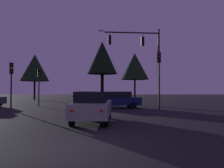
{
  "coord_description": "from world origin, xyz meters",
  "views": [
    {
      "loc": [
        1.04,
        -6.25,
        1.53
      ],
      "look_at": [
        1.72,
        14.53,
        2.2
      ],
      "focal_mm": 37.15,
      "sensor_mm": 36.0,
      "label": 1
    }
  ],
  "objects_px": {
    "traffic_light_median": "(39,80)",
    "traffic_light_corner_left": "(159,69)",
    "traffic_signal_mast_arm": "(143,53)",
    "car_nearside_lane": "(93,106)",
    "tree_left_far": "(102,58)",
    "tree_center_horizon": "(135,66)",
    "car_far_lane": "(86,96)",
    "tree_behind_sign": "(35,68)",
    "traffic_light_corner_right": "(11,76)",
    "car_crossing_right": "(116,99)"
  },
  "relations": [
    {
      "from": "traffic_light_median",
      "to": "traffic_light_corner_left",
      "type": "bearing_deg",
      "value": -20.99
    },
    {
      "from": "traffic_signal_mast_arm",
      "to": "car_nearside_lane",
      "type": "xyz_separation_m",
      "value": [
        -4.41,
        -11.2,
        -4.59
      ]
    },
    {
      "from": "traffic_light_corner_left",
      "to": "car_nearside_lane",
      "type": "height_order",
      "value": "traffic_light_corner_left"
    },
    {
      "from": "traffic_light_corner_left",
      "to": "car_nearside_lane",
      "type": "xyz_separation_m",
      "value": [
        -5.23,
        -7.86,
        -2.64
      ]
    },
    {
      "from": "tree_left_far",
      "to": "tree_center_horizon",
      "type": "bearing_deg",
      "value": 63.27
    },
    {
      "from": "tree_center_horizon",
      "to": "traffic_light_median",
      "type": "bearing_deg",
      "value": -122.72
    },
    {
      "from": "traffic_light_corner_left",
      "to": "traffic_light_median",
      "type": "height_order",
      "value": "traffic_light_corner_left"
    },
    {
      "from": "car_far_lane",
      "to": "tree_behind_sign",
      "type": "distance_m",
      "value": 12.33
    },
    {
      "from": "traffic_light_corner_left",
      "to": "car_far_lane",
      "type": "distance_m",
      "value": 19.53
    },
    {
      "from": "traffic_light_median",
      "to": "car_nearside_lane",
      "type": "distance_m",
      "value": 13.79
    },
    {
      "from": "tree_left_far",
      "to": "traffic_light_median",
      "type": "bearing_deg",
      "value": -130.92
    },
    {
      "from": "car_nearside_lane",
      "to": "tree_center_horizon",
      "type": "height_order",
      "value": "tree_center_horizon"
    },
    {
      "from": "tree_behind_sign",
      "to": "traffic_light_median",
      "type": "bearing_deg",
      "value": -72.13
    },
    {
      "from": "tree_center_horizon",
      "to": "traffic_signal_mast_arm",
      "type": "bearing_deg",
      "value": -95.23
    },
    {
      "from": "traffic_light_median",
      "to": "tree_behind_sign",
      "type": "distance_m",
      "value": 20.05
    },
    {
      "from": "traffic_light_corner_left",
      "to": "tree_left_far",
      "type": "bearing_deg",
      "value": 112.92
    },
    {
      "from": "traffic_light_corner_left",
      "to": "traffic_light_corner_right",
      "type": "distance_m",
      "value": 12.21
    },
    {
      "from": "car_crossing_right",
      "to": "tree_left_far",
      "type": "xyz_separation_m",
      "value": [
        -1.32,
        10.28,
        5.27
      ]
    },
    {
      "from": "traffic_light_median",
      "to": "tree_center_horizon",
      "type": "distance_m",
      "value": 23.16
    },
    {
      "from": "car_nearside_lane",
      "to": "tree_left_far",
      "type": "distance_m",
      "value": 20.28
    },
    {
      "from": "tree_left_far",
      "to": "tree_center_horizon",
      "type": "relative_size",
      "value": 0.95
    },
    {
      "from": "car_crossing_right",
      "to": "tree_center_horizon",
      "type": "height_order",
      "value": "tree_center_horizon"
    },
    {
      "from": "car_nearside_lane",
      "to": "traffic_light_corner_right",
      "type": "bearing_deg",
      "value": 133.62
    },
    {
      "from": "traffic_light_corner_left",
      "to": "tree_center_horizon",
      "type": "height_order",
      "value": "tree_center_horizon"
    },
    {
      "from": "car_crossing_right",
      "to": "traffic_light_corner_left",
      "type": "bearing_deg",
      "value": -21.56
    },
    {
      "from": "car_crossing_right",
      "to": "tree_behind_sign",
      "type": "bearing_deg",
      "value": 122.34
    },
    {
      "from": "car_far_lane",
      "to": "traffic_light_corner_right",
      "type": "bearing_deg",
      "value": -104.15
    },
    {
      "from": "traffic_signal_mast_arm",
      "to": "tree_behind_sign",
      "type": "height_order",
      "value": "tree_behind_sign"
    },
    {
      "from": "tree_behind_sign",
      "to": "tree_left_far",
      "type": "xyz_separation_m",
      "value": [
        12.46,
        -11.48,
        0.21
      ]
    },
    {
      "from": "car_crossing_right",
      "to": "tree_behind_sign",
      "type": "relative_size",
      "value": 0.56
    },
    {
      "from": "traffic_signal_mast_arm",
      "to": "traffic_light_median",
      "type": "bearing_deg",
      "value": 174.54
    },
    {
      "from": "car_crossing_right",
      "to": "tree_behind_sign",
      "type": "xyz_separation_m",
      "value": [
        -13.78,
        21.76,
        5.06
      ]
    },
    {
      "from": "traffic_signal_mast_arm",
      "to": "tree_center_horizon",
      "type": "relative_size",
      "value": 0.89
    },
    {
      "from": "car_nearside_lane",
      "to": "tree_left_far",
      "type": "relative_size",
      "value": 0.56
    },
    {
      "from": "car_crossing_right",
      "to": "tree_center_horizon",
      "type": "distance_m",
      "value": 23.3
    },
    {
      "from": "tree_left_far",
      "to": "tree_center_horizon",
      "type": "xyz_separation_m",
      "value": [
        5.99,
        11.9,
        0.16
      ]
    },
    {
      "from": "traffic_light_median",
      "to": "car_far_lane",
      "type": "height_order",
      "value": "traffic_light_median"
    },
    {
      "from": "tree_behind_sign",
      "to": "traffic_light_corner_right",
      "type": "bearing_deg",
      "value": -77.57
    },
    {
      "from": "traffic_light_corner_right",
      "to": "tree_center_horizon",
      "type": "bearing_deg",
      "value": 61.34
    },
    {
      "from": "car_far_lane",
      "to": "tree_center_horizon",
      "type": "xyz_separation_m",
      "value": [
        8.58,
        5.79,
        5.44
      ]
    },
    {
      "from": "car_far_lane",
      "to": "tree_behind_sign",
      "type": "height_order",
      "value": "tree_behind_sign"
    },
    {
      "from": "car_crossing_right",
      "to": "car_far_lane",
      "type": "relative_size",
      "value": 0.97
    },
    {
      "from": "traffic_signal_mast_arm",
      "to": "car_far_lane",
      "type": "height_order",
      "value": "traffic_signal_mast_arm"
    },
    {
      "from": "tree_center_horizon",
      "to": "car_nearside_lane",
      "type": "bearing_deg",
      "value": -101.27
    },
    {
      "from": "traffic_light_median",
      "to": "tree_left_far",
      "type": "relative_size",
      "value": 0.46
    },
    {
      "from": "traffic_light_corner_right",
      "to": "traffic_light_median",
      "type": "height_order",
      "value": "traffic_light_corner_right"
    },
    {
      "from": "traffic_light_median",
      "to": "car_crossing_right",
      "type": "xyz_separation_m",
      "value": [
        7.7,
        -2.91,
        -1.92
      ]
    },
    {
      "from": "car_nearside_lane",
      "to": "tree_left_far",
      "type": "xyz_separation_m",
      "value": [
        0.28,
        19.58,
        5.27
      ]
    },
    {
      "from": "car_nearside_lane",
      "to": "car_crossing_right",
      "type": "height_order",
      "value": "same"
    },
    {
      "from": "traffic_light_corner_left",
      "to": "tree_left_far",
      "type": "xyz_separation_m",
      "value": [
        -4.95,
        11.72,
        2.63
      ]
    }
  ]
}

